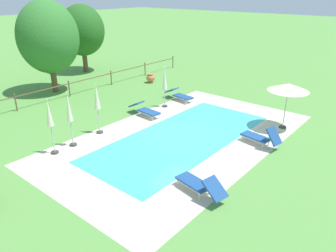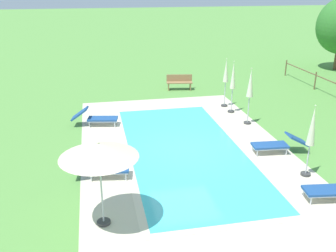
{
  "view_description": "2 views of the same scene",
  "coord_description": "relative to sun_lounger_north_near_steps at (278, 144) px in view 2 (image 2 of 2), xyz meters",
  "views": [
    {
      "loc": [
        -11.21,
        -8.43,
        6.56
      ],
      "look_at": [
        -0.44,
        0.5,
        0.6
      ],
      "focal_mm": 34.82,
      "sensor_mm": 36.0,
      "label": 1
    },
    {
      "loc": [
        12.87,
        -3.23,
        6.03
      ],
      "look_at": [
        -0.99,
        -0.45,
        0.61
      ],
      "focal_mm": 40.79,
      "sensor_mm": 36.0,
      "label": 2
    }
  ],
  "objects": [
    {
      "name": "ground_plane",
      "position": [
        -0.97,
        -3.31,
        -0.36
      ],
      "size": [
        160.0,
        160.0,
        0.0
      ],
      "primitive_type": "plane",
      "color": "#599342"
    },
    {
      "name": "pool_coping_rim",
      "position": [
        -0.97,
        -3.31,
        -0.35
      ],
      "size": [
        10.26,
        4.66,
        0.01
      ],
      "color": "beige",
      "rests_on": "ground"
    },
    {
      "name": "swimming_pool_water",
      "position": [
        -0.97,
        -3.31,
        -0.35
      ],
      "size": [
        9.78,
        4.18,
        0.01
      ],
      "primitive_type": "cube",
      "color": "#42CCD6",
      "rests_on": "ground"
    },
    {
      "name": "patio_umbrella_closed_row_mid_west",
      "position": [
        1.83,
        0.12,
        1.24
      ],
      "size": [
        0.32,
        0.32,
        2.44
      ],
      "color": "#383838",
      "rests_on": "ground"
    },
    {
      "name": "pool_deck_paving",
      "position": [
        -0.97,
        -3.31,
        -0.35
      ],
      "size": [
        13.32,
        7.73,
        0.01
      ],
      "primitive_type": "cube",
      "color": "beige",
      "rests_on": "ground"
    },
    {
      "name": "patio_umbrella_closed_row_mid_east",
      "position": [
        -5.73,
        -0.08,
        1.31
      ],
      "size": [
        0.32,
        0.32,
        2.46
      ],
      "color": "#383838",
      "rests_on": "ground"
    },
    {
      "name": "wooden_bench_lawn_side",
      "position": [
        -9.29,
        -1.61,
        0.11
      ],
      "size": [
        0.68,
        1.55,
        0.87
      ],
      "color": "#937047",
      "rests_on": "ground"
    },
    {
      "name": "sun_lounger_north_near_steps",
      "position": [
        0.0,
        0.0,
        0.0
      ],
      "size": [
        0.77,
        2.11,
        0.73
      ],
      "color": "navy",
      "rests_on": "ground"
    },
    {
      "name": "patio_umbrella_closed_row_centre",
      "position": [
        -4.78,
        -0.06,
        1.29
      ],
      "size": [
        0.32,
        0.32,
        2.52
      ],
      "color": "#383838",
      "rests_on": "ground"
    },
    {
      "name": "patio_umbrella_closed_row_west",
      "position": [
        -3.12,
        0.11,
        1.36
      ],
      "size": [
        0.32,
        0.32,
        2.53
      ],
      "color": "#383838",
      "rests_on": "ground"
    },
    {
      "name": "sun_lounger_north_mid",
      "position": [
        -4.23,
        -6.54,
        0.01
      ],
      "size": [
        0.96,
        2.08,
        0.83
      ],
      "color": "navy",
      "rests_on": "ground"
    },
    {
      "name": "patio_umbrella_open_foreground",
      "position": [
        3.22,
        -6.54,
        1.76
      ],
      "size": [
        1.98,
        1.98,
        2.36
      ],
      "color": "#383838",
      "rests_on": "ground"
    },
    {
      "name": "sun_lounger_north_end",
      "position": [
        0.65,
        -6.5,
        0.04
      ],
      "size": [
        0.86,
        1.89,
        1.01
      ],
      "color": "navy",
      "rests_on": "ground"
    }
  ]
}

